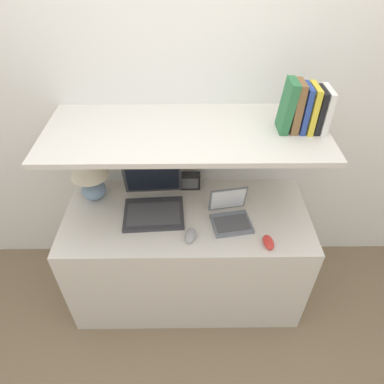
{
  "coord_description": "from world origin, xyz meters",
  "views": [
    {
      "loc": [
        0.02,
        -1.12,
        2.14
      ],
      "look_at": [
        0.03,
        0.32,
        0.9
      ],
      "focal_mm": 32.0,
      "sensor_mm": 36.0,
      "label": 1
    }
  ],
  "objects_px": {
    "router_box": "(190,181)",
    "book_white": "(324,110)",
    "table_lamp": "(89,171)",
    "book_brown": "(296,107)",
    "book_yellow": "(311,109)",
    "laptop_small": "(230,215)",
    "book_green": "(287,106)",
    "laptop_large": "(153,201)",
    "second_mouse": "(268,242)",
    "computer_mouse": "(190,235)",
    "book_blue": "(304,108)",
    "book_black": "(318,110)"
  },
  "relations": [
    {
      "from": "router_box",
      "to": "book_white",
      "type": "bearing_deg",
      "value": -14.77
    },
    {
      "from": "table_lamp",
      "to": "book_brown",
      "type": "bearing_deg",
      "value": -4.7
    },
    {
      "from": "book_white",
      "to": "book_yellow",
      "type": "relative_size",
      "value": 0.94
    },
    {
      "from": "laptop_small",
      "to": "book_brown",
      "type": "xyz_separation_m",
      "value": [
        0.29,
        0.13,
        0.61
      ]
    },
    {
      "from": "laptop_small",
      "to": "book_green",
      "type": "distance_m",
      "value": 0.67
    },
    {
      "from": "table_lamp",
      "to": "laptop_large",
      "type": "distance_m",
      "value": 0.41
    },
    {
      "from": "table_lamp",
      "to": "book_white",
      "type": "relative_size",
      "value": 1.5
    },
    {
      "from": "laptop_small",
      "to": "book_brown",
      "type": "bearing_deg",
      "value": 23.67
    },
    {
      "from": "second_mouse",
      "to": "book_white",
      "type": "xyz_separation_m",
      "value": [
        0.24,
        0.31,
        0.61
      ]
    },
    {
      "from": "book_yellow",
      "to": "book_brown",
      "type": "distance_m",
      "value": 0.08
    },
    {
      "from": "table_lamp",
      "to": "computer_mouse",
      "type": "bearing_deg",
      "value": -30.31
    },
    {
      "from": "laptop_small",
      "to": "book_green",
      "type": "xyz_separation_m",
      "value": [
        0.24,
        0.13,
        0.61
      ]
    },
    {
      "from": "laptop_large",
      "to": "second_mouse",
      "type": "height_order",
      "value": "laptop_large"
    },
    {
      "from": "second_mouse",
      "to": "book_green",
      "type": "relative_size",
      "value": 0.42
    },
    {
      "from": "router_box",
      "to": "book_brown",
      "type": "distance_m",
      "value": 0.8
    },
    {
      "from": "computer_mouse",
      "to": "book_yellow",
      "type": "height_order",
      "value": "book_yellow"
    },
    {
      "from": "second_mouse",
      "to": "book_blue",
      "type": "bearing_deg",
      "value": 65.71
    },
    {
      "from": "router_box",
      "to": "book_black",
      "type": "bearing_deg",
      "value": -15.46
    },
    {
      "from": "computer_mouse",
      "to": "book_brown",
      "type": "bearing_deg",
      "value": 26.2
    },
    {
      "from": "laptop_large",
      "to": "book_black",
      "type": "distance_m",
      "value": 1.02
    },
    {
      "from": "computer_mouse",
      "to": "laptop_small",
      "type": "bearing_deg",
      "value": 29.22
    },
    {
      "from": "table_lamp",
      "to": "computer_mouse",
      "type": "distance_m",
      "value": 0.71
    },
    {
      "from": "table_lamp",
      "to": "book_blue",
      "type": "relative_size",
      "value": 1.39
    },
    {
      "from": "laptop_large",
      "to": "laptop_small",
      "type": "relative_size",
      "value": 1.46
    },
    {
      "from": "book_brown",
      "to": "book_blue",
      "type": "bearing_deg",
      "value": 0.0
    },
    {
      "from": "laptop_small",
      "to": "book_blue",
      "type": "relative_size",
      "value": 1.08
    },
    {
      "from": "laptop_small",
      "to": "book_brown",
      "type": "distance_m",
      "value": 0.68
    },
    {
      "from": "router_box",
      "to": "book_green",
      "type": "xyz_separation_m",
      "value": [
        0.47,
        -0.17,
        0.59
      ]
    },
    {
      "from": "book_white",
      "to": "book_blue",
      "type": "height_order",
      "value": "book_blue"
    },
    {
      "from": "laptop_large",
      "to": "book_white",
      "type": "height_order",
      "value": "book_white"
    },
    {
      "from": "laptop_large",
      "to": "book_black",
      "type": "height_order",
      "value": "book_black"
    },
    {
      "from": "book_blue",
      "to": "book_white",
      "type": "bearing_deg",
      "value": 0.0
    },
    {
      "from": "router_box",
      "to": "book_yellow",
      "type": "distance_m",
      "value": 0.85
    },
    {
      "from": "laptop_small",
      "to": "book_blue",
      "type": "distance_m",
      "value": 0.69
    },
    {
      "from": "book_blue",
      "to": "book_brown",
      "type": "height_order",
      "value": "book_brown"
    },
    {
      "from": "table_lamp",
      "to": "laptop_small",
      "type": "xyz_separation_m",
      "value": [
        0.82,
        -0.22,
        -0.16
      ]
    },
    {
      "from": "book_green",
      "to": "laptop_large",
      "type": "bearing_deg",
      "value": -178.42
    },
    {
      "from": "table_lamp",
      "to": "second_mouse",
      "type": "bearing_deg",
      "value": -21.65
    },
    {
      "from": "book_black",
      "to": "book_green",
      "type": "xyz_separation_m",
      "value": [
        -0.15,
        -0.0,
        0.02
      ]
    },
    {
      "from": "table_lamp",
      "to": "book_white",
      "type": "bearing_deg",
      "value": -4.18
    },
    {
      "from": "book_white",
      "to": "router_box",
      "type": "bearing_deg",
      "value": 165.23
    },
    {
      "from": "book_yellow",
      "to": "book_blue",
      "type": "distance_m",
      "value": 0.03
    },
    {
      "from": "laptop_small",
      "to": "router_box",
      "type": "xyz_separation_m",
      "value": [
        -0.23,
        0.3,
        0.01
      ]
    },
    {
      "from": "laptop_small",
      "to": "book_white",
      "type": "bearing_deg",
      "value": 16.41
    },
    {
      "from": "table_lamp",
      "to": "laptop_large",
      "type": "relative_size",
      "value": 0.88
    },
    {
      "from": "book_white",
      "to": "book_blue",
      "type": "distance_m",
      "value": 0.1
    },
    {
      "from": "computer_mouse",
      "to": "book_white",
      "type": "xyz_separation_m",
      "value": [
        0.65,
        0.25,
        0.61
      ]
    },
    {
      "from": "laptop_large",
      "to": "laptop_small",
      "type": "xyz_separation_m",
      "value": [
        0.44,
        -0.11,
        -0.02
      ]
    },
    {
      "from": "laptop_small",
      "to": "computer_mouse",
      "type": "height_order",
      "value": "laptop_small"
    },
    {
      "from": "book_yellow",
      "to": "book_blue",
      "type": "bearing_deg",
      "value": 180.0
    }
  ]
}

